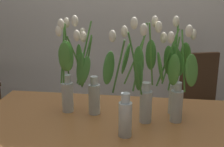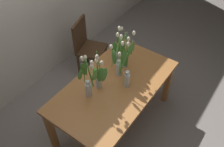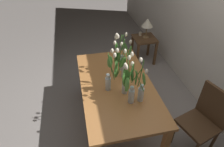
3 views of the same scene
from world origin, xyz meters
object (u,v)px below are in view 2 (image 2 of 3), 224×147
object	(u,v)px
dining_table	(114,90)
tulip_vase_4	(126,52)
tulip_vase_2	(88,80)
dining_chair	(87,45)
tulip_vase_1	(126,74)
tulip_vase_0	(118,62)
tulip_vase_3	(118,52)
tulip_vase_5	(99,77)

from	to	relation	value
dining_table	tulip_vase_4	size ratio (longest dim) A/B	2.86
tulip_vase_2	tulip_vase_4	distance (m)	0.63
dining_chair	tulip_vase_2	bearing A→B (deg)	-137.59
dining_table	tulip_vase_1	size ratio (longest dim) A/B	2.84
tulip_vase_0	tulip_vase_2	distance (m)	0.45
tulip_vase_0	tulip_vase_4	bearing A→B (deg)	6.80
dining_table	tulip_vase_4	bearing A→B (deg)	12.69
tulip_vase_2	tulip_vase_4	bearing A→B (deg)	-5.70
tulip_vase_2	dining_chair	size ratio (longest dim) A/B	0.61
tulip_vase_1	tulip_vase_3	distance (m)	0.38
tulip_vase_0	tulip_vase_4	world-z (taller)	tulip_vase_0
tulip_vase_1	dining_chair	xyz separation A→B (m)	(0.52, 1.04, -0.40)
dining_table	tulip_vase_2	bearing A→B (deg)	154.57
tulip_vase_0	tulip_vase_3	bearing A→B (deg)	34.46
tulip_vase_4	dining_table	bearing A→B (deg)	-167.31
tulip_vase_1	dining_chair	world-z (taller)	tulip_vase_1
tulip_vase_5	tulip_vase_0	bearing A→B (deg)	-7.62
tulip_vase_0	tulip_vase_2	bearing A→B (deg)	169.15
dining_table	dining_chair	world-z (taller)	dining_chair
tulip_vase_0	tulip_vase_3	world-z (taller)	tulip_vase_0
tulip_vase_4	dining_chair	size ratio (longest dim) A/B	0.60
tulip_vase_1	tulip_vase_5	world-z (taller)	tulip_vase_5
dining_table	tulip_vase_3	distance (m)	0.46
tulip_vase_5	tulip_vase_3	bearing A→B (deg)	9.28
tulip_vase_5	tulip_vase_2	bearing A→B (deg)	162.07
tulip_vase_1	tulip_vase_4	world-z (taller)	tulip_vase_1
tulip_vase_2	tulip_vase_0	bearing A→B (deg)	-10.85
tulip_vase_0	tulip_vase_1	size ratio (longest dim) A/B	1.04
tulip_vase_5	dining_chair	xyz separation A→B (m)	(0.74, 0.84, -0.42)
tulip_vase_2	tulip_vase_5	distance (m)	0.15
dining_table	dining_chair	size ratio (longest dim) A/B	1.72
tulip_vase_3	dining_chair	bearing A→B (deg)	70.96
tulip_vase_4	tulip_vase_5	bearing A→B (deg)	177.79
dining_chair	tulip_vase_4	bearing A→B (deg)	-106.39
tulip_vase_1	tulip_vase_3	size ratio (longest dim) A/B	0.97
tulip_vase_4	tulip_vase_5	size ratio (longest dim) A/B	0.95
dining_table	tulip_vase_0	world-z (taller)	tulip_vase_0
tulip_vase_2	tulip_vase_4	xyz separation A→B (m)	(0.62, -0.06, -0.00)
tulip_vase_0	dining_chair	xyz separation A→B (m)	(0.44, 0.88, -0.44)
dining_table	tulip_vase_2	xyz separation A→B (m)	(-0.29, 0.14, 0.33)
tulip_vase_0	tulip_vase_4	distance (m)	0.19
tulip_vase_1	tulip_vase_4	bearing A→B (deg)	34.40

